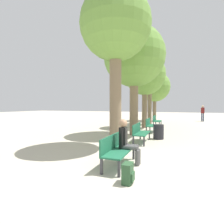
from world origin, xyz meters
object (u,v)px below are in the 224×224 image
object	(u,v)px
bench_row_0	(116,148)
trash_bin	(158,132)
tree_row_4	(155,87)
backpack	(128,173)
bench_row_1	(140,132)
bench_row_2	(150,124)
person_seated	(127,140)
pedestrian_near	(203,112)
tree_row_3	(150,76)
bench_row_3	(156,120)
tree_row_1	(134,57)
tree_row_0	(116,28)
tree_row_2	(145,75)

from	to	relation	value
bench_row_0	trash_bin	size ratio (longest dim) A/B	2.13
tree_row_4	backpack	xyz separation A→B (m)	(1.32, -15.47, -3.42)
bench_row_1	bench_row_2	size ratio (longest dim) A/B	1.00
tree_row_4	person_seated	world-z (taller)	tree_row_4
pedestrian_near	tree_row_3	bearing A→B (deg)	-136.42
bench_row_2	tree_row_4	bearing A→B (deg)	95.16
bench_row_2	trash_bin	size ratio (longest dim) A/B	2.13
tree_row_3	person_seated	xyz separation A→B (m)	(0.96, -10.81, -3.61)
bench_row_3	backpack	xyz separation A→B (m)	(0.60, -10.73, -0.27)
tree_row_1	tree_row_4	xyz separation A→B (m)	(0.00, 9.41, -0.73)
tree_row_3	trash_bin	size ratio (longest dim) A/B	7.84
tree_row_1	tree_row_0	bearing A→B (deg)	-90.00
bench_row_1	backpack	bearing A→B (deg)	-81.89
bench_row_2	trash_bin	xyz separation A→B (m)	(0.71, -2.16, -0.12)
tree_row_0	trash_bin	bearing A→B (deg)	58.91
bench_row_2	tree_row_3	size ratio (longest dim) A/B	0.27
bench_row_3	tree_row_4	size ratio (longest dim) A/B	0.29
bench_row_3	tree_row_4	distance (m)	5.74
tree_row_2	tree_row_4	world-z (taller)	tree_row_2
tree_row_3	trash_bin	world-z (taller)	tree_row_3
tree_row_2	backpack	world-z (taller)	tree_row_2
tree_row_0	tree_row_1	bearing A→B (deg)	90.00
bench_row_1	bench_row_2	distance (m)	3.26
bench_row_1	bench_row_3	size ratio (longest dim) A/B	1.00
bench_row_2	trash_bin	distance (m)	2.27
bench_row_1	bench_row_2	bearing A→B (deg)	90.00
bench_row_3	backpack	size ratio (longest dim) A/B	3.53
bench_row_0	tree_row_4	distance (m)	14.87
bench_row_3	tree_row_0	xyz separation A→B (m)	(-0.72, -7.79, 4.22)
bench_row_1	tree_row_1	bearing A→B (deg)	111.43
bench_row_2	tree_row_2	distance (m)	4.04
bench_row_3	tree_row_1	world-z (taller)	tree_row_1
bench_row_0	backpack	bearing A→B (deg)	-57.97
bench_row_2	backpack	distance (m)	7.50
tree_row_2	tree_row_0	bearing A→B (deg)	-90.00
pedestrian_near	trash_bin	xyz separation A→B (m)	(-3.31, -11.22, -0.60)
bench_row_0	tree_row_3	bearing A→B (deg)	93.73
person_seated	bench_row_3	bearing A→B (deg)	91.44
bench_row_2	person_seated	world-z (taller)	person_seated
bench_row_3	tree_row_0	world-z (taller)	tree_row_0
bench_row_0	tree_row_4	size ratio (longest dim) A/B	0.29
tree_row_3	tree_row_4	size ratio (longest dim) A/B	1.07
bench_row_3	tree_row_3	distance (m)	4.08
tree_row_4	person_seated	distance (m)	14.59
backpack	bench_row_3	bearing A→B (deg)	93.20
tree_row_1	person_seated	size ratio (longest dim) A/B	4.79
bench_row_2	bench_row_3	size ratio (longest dim) A/B	1.00
bench_row_1	bench_row_3	distance (m)	6.51
tree_row_1	tree_row_2	size ratio (longest dim) A/B	1.12
person_seated	bench_row_2	bearing A→B (deg)	92.19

